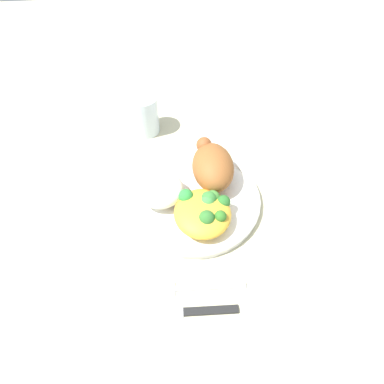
# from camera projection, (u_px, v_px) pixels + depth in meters

# --- Properties ---
(ground_plane) EXTENTS (2.00, 2.00, 0.00)m
(ground_plane) POSITION_uv_depth(u_px,v_px,m) (192.00, 202.00, 0.64)
(ground_plane) COLOR beige
(plate) EXTENTS (0.25, 0.25, 0.02)m
(plate) POSITION_uv_depth(u_px,v_px,m) (192.00, 199.00, 0.63)
(plate) COLOR white
(plate) RESTS_ON ground_plane
(roasted_chicken) EXTENTS (0.12, 0.08, 0.06)m
(roasted_chicken) POSITION_uv_depth(u_px,v_px,m) (212.00, 166.00, 0.63)
(roasted_chicken) COLOR brown
(roasted_chicken) RESTS_ON plate
(rice_pile) EXTENTS (0.08, 0.08, 0.04)m
(rice_pile) POSITION_uv_depth(u_px,v_px,m) (160.00, 189.00, 0.60)
(rice_pile) COLOR white
(rice_pile) RESTS_ON plate
(mac_cheese_with_broccoli) EXTENTS (0.10, 0.10, 0.04)m
(mac_cheese_with_broccoli) POSITION_uv_depth(u_px,v_px,m) (204.00, 211.00, 0.57)
(mac_cheese_with_broccoli) COLOR gold
(mac_cheese_with_broccoli) RESTS_ON plate
(fork) EXTENTS (0.02, 0.14, 0.01)m
(fork) POSITION_uv_depth(u_px,v_px,m) (194.00, 288.00, 0.52)
(fork) COLOR #B2B2B7
(fork) RESTS_ON ground_plane
(knife) EXTENTS (0.02, 0.19, 0.01)m
(knife) POSITION_uv_depth(u_px,v_px,m) (184.00, 312.00, 0.50)
(knife) COLOR black
(knife) RESTS_ON ground_plane
(water_glass) EXTENTS (0.06, 0.06, 0.08)m
(water_glass) POSITION_uv_depth(u_px,v_px,m) (144.00, 115.00, 0.74)
(water_glass) COLOR silver
(water_glass) RESTS_ON ground_plane
(napkin) EXTENTS (0.09, 0.11, 0.00)m
(napkin) POSITION_uv_depth(u_px,v_px,m) (216.00, 135.00, 0.76)
(napkin) COLOR white
(napkin) RESTS_ON ground_plane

